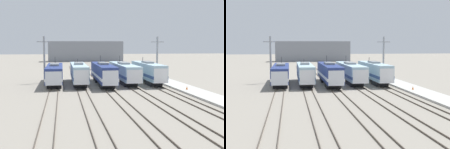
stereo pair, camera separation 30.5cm
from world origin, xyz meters
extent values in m
plane|color=gray|center=(0.00, 0.00, 0.00)|extent=(400.00, 400.00, 0.00)
cube|color=#4C4238|center=(-9.87, 0.00, 0.07)|extent=(0.07, 120.00, 0.15)
cube|color=#4C4238|center=(-8.44, 0.00, 0.07)|extent=(0.07, 120.00, 0.15)
cube|color=#4C4238|center=(-5.30, 0.00, 0.07)|extent=(0.07, 120.00, 0.15)
cube|color=#4C4238|center=(-3.86, 0.00, 0.07)|extent=(0.07, 120.00, 0.15)
cube|color=#4C4238|center=(-0.72, 0.00, 0.07)|extent=(0.07, 120.00, 0.15)
cube|color=#4C4238|center=(0.72, 0.00, 0.07)|extent=(0.07, 120.00, 0.15)
cube|color=#4C4238|center=(3.86, 0.00, 0.07)|extent=(0.07, 120.00, 0.15)
cube|color=#4C4238|center=(5.30, 0.00, 0.07)|extent=(0.07, 120.00, 0.15)
cube|color=#4C4238|center=(8.44, 0.00, 0.07)|extent=(0.07, 120.00, 0.15)
cube|color=#4C4238|center=(9.87, 0.00, 0.07)|extent=(0.07, 120.00, 0.15)
cube|color=black|center=(-9.16, 5.09, 0.47)|extent=(2.53, 3.93, 0.95)
cube|color=black|center=(-9.16, 14.02, 0.47)|extent=(2.53, 3.93, 0.95)
cube|color=navy|center=(-9.16, 9.56, 2.30)|extent=(2.97, 17.86, 2.71)
cube|color=silver|center=(-9.16, 9.56, 1.76)|extent=(3.01, 17.90, 0.49)
cube|color=silver|center=(-9.16, 1.77, 2.10)|extent=(2.74, 2.49, 2.30)
cube|color=black|center=(-9.16, 0.61, 2.61)|extent=(2.33, 0.08, 0.64)
cube|color=slate|center=(-9.16, 9.56, 3.83)|extent=(1.64, 4.46, 0.35)
cylinder|color=#38383D|center=(-9.16, 13.48, 4.42)|extent=(0.12, 0.12, 1.52)
cube|color=#232326|center=(-4.58, 5.00, 0.47)|extent=(2.35, 3.79, 0.95)
cube|color=#232326|center=(-4.58, 13.61, 0.47)|extent=(2.35, 3.79, 0.95)
cube|color=#9EBCCC|center=(-4.58, 9.31, 2.40)|extent=(2.77, 17.22, 2.91)
cube|color=navy|center=(-4.58, 9.31, 1.82)|extent=(2.81, 17.26, 0.52)
cube|color=silver|center=(-4.58, 1.51, 2.19)|extent=(2.55, 1.83, 2.47)
cube|color=black|center=(-4.58, 0.68, 2.73)|extent=(2.16, 0.08, 0.69)
cube|color=gray|center=(-4.58, 9.31, 4.03)|extent=(1.52, 4.30, 0.35)
cylinder|color=#38383D|center=(-4.58, 13.09, 4.30)|extent=(0.12, 0.12, 0.88)
cube|color=black|center=(0.00, 3.39, 0.47)|extent=(2.42, 4.14, 0.95)
cube|color=black|center=(0.00, 12.79, 0.47)|extent=(2.42, 4.14, 0.95)
cube|color=navy|center=(0.00, 8.09, 2.42)|extent=(2.85, 18.81, 2.95)
cube|color=silver|center=(0.00, 8.09, 1.83)|extent=(2.89, 18.85, 0.53)
cube|color=silver|center=(0.00, -0.32, 2.20)|extent=(2.62, 2.19, 2.50)
cube|color=black|center=(0.00, -1.34, 2.75)|extent=(2.23, 0.08, 0.70)
cube|color=slate|center=(0.00, 8.09, 4.07)|extent=(1.57, 4.70, 0.35)
cylinder|color=#38383D|center=(0.00, 12.22, 4.66)|extent=(0.12, 0.12, 1.53)
cube|color=#232326|center=(4.58, 5.93, 0.47)|extent=(2.55, 4.37, 0.95)
cube|color=#232326|center=(4.58, 15.86, 0.47)|extent=(2.55, 4.37, 0.95)
cube|color=#9EBCCC|center=(4.58, 10.90, 2.35)|extent=(3.00, 19.85, 2.80)
cube|color=navy|center=(4.58, 10.90, 1.79)|extent=(3.04, 19.89, 0.50)
cube|color=silver|center=(4.58, 1.78, 2.14)|extent=(2.76, 1.82, 2.38)
cube|color=black|center=(4.58, 0.95, 2.67)|extent=(2.35, 0.08, 0.67)
cube|color=gray|center=(4.58, 10.90, 3.93)|extent=(1.65, 4.96, 0.35)
cylinder|color=#38383D|center=(4.58, 15.27, 4.51)|extent=(0.12, 0.12, 1.51)
cube|color=#232326|center=(9.16, 4.96, 0.47)|extent=(2.30, 3.80, 0.95)
cube|color=#232326|center=(9.16, 13.59, 0.47)|extent=(2.30, 3.80, 0.95)
cube|color=#9EBCCC|center=(9.16, 9.27, 2.46)|extent=(2.70, 17.25, 3.03)
cube|color=navy|center=(9.16, 9.27, 1.86)|extent=(2.74, 17.29, 0.54)
cube|color=silver|center=(9.16, 1.58, 2.24)|extent=(2.49, 2.07, 2.57)
cube|color=black|center=(9.16, 0.63, 2.80)|extent=(2.11, 0.08, 0.72)
cube|color=gray|center=(9.16, 9.27, 4.15)|extent=(1.49, 4.31, 0.35)
cylinder|color=#38383D|center=(9.16, 13.07, 4.47)|extent=(0.12, 0.12, 0.98)
cylinder|color=gray|center=(-11.25, 12.55, 4.65)|extent=(0.39, 0.39, 9.31)
cube|color=gray|center=(-11.25, 12.55, 8.19)|extent=(2.83, 0.16, 0.16)
cylinder|color=gray|center=(12.15, 12.55, 4.65)|extent=(0.39, 0.39, 9.31)
cube|color=gray|center=(12.15, 12.55, 8.19)|extent=(2.83, 0.16, 0.16)
cube|color=#B7B5AD|center=(13.23, 0.00, 0.14)|extent=(4.00, 120.00, 0.28)
cone|color=orange|center=(12.52, -2.79, 0.56)|extent=(0.29, 0.29, 0.56)
cube|color=gray|center=(3.00, 92.51, 4.56)|extent=(33.63, 8.35, 9.11)
camera|label=1|loc=(-7.70, -51.05, 7.65)|focal=50.00mm
camera|label=2|loc=(-7.40, -51.09, 7.65)|focal=50.00mm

